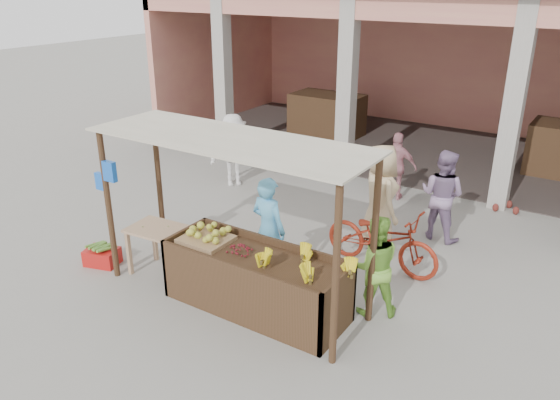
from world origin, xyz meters
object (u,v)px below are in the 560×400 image
Objects in this scene: vendor_green at (374,263)px; motorcycle at (382,238)px; side_table at (161,237)px; fruit_stall at (256,283)px; vendor_blue at (269,226)px; red_crate at (102,257)px.

vendor_green is 1.34m from motorcycle.
motorcycle is at bearing 32.03° from side_table.
fruit_stall is at bearing -3.97° from side_table.
vendor_blue is (1.44, 0.82, 0.23)m from side_table.
vendor_blue is at bearing 24.79° from side_table.
red_crate is at bearing -168.60° from side_table.
motorcycle is (3.82, 2.37, 0.39)m from red_crate.
vendor_green reaches higher than side_table.
fruit_stall is 0.98m from vendor_blue.
vendor_blue reaches higher than side_table.
side_table is at bearing -0.70° from red_crate.
red_crate is 2.84m from vendor_blue.
vendor_blue is 1.14× the size of vendor_green.
side_table is at bearing -179.22° from fruit_stall.
vendor_blue reaches higher than vendor_green.
side_table is 3.27m from vendor_green.
red_crate is at bearing 125.81° from motorcycle.
motorcycle is (1.32, 1.24, -0.35)m from vendor_blue.
motorcycle is at bearing -129.62° from vendor_blue.
vendor_blue reaches higher than fruit_stall.
vendor_green is 0.76× the size of motorcycle.
vendor_green reaches higher than fruit_stall.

